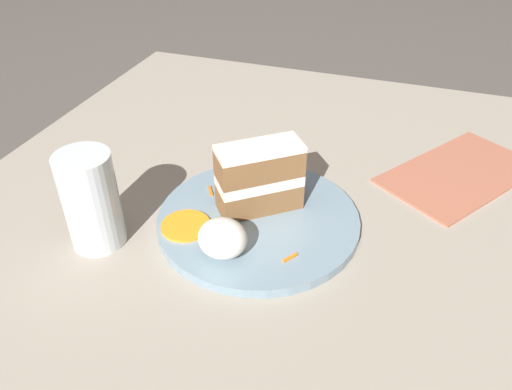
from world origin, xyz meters
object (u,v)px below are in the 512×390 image
Objects in this scene: plate at (256,219)px; cream_dollop at (223,238)px; menu_card at (460,173)px; orange_garnish at (186,226)px; cake_slice at (259,178)px; drinking_glass at (92,206)px.

cream_dollop is (-0.01, -0.09, 0.03)m from plate.
cream_dollop reaches higher than menu_card.
orange_garnish is 0.26× the size of menu_card.
drinking_glass reaches higher than cake_slice.
drinking_glass is at bearing -151.11° from plate.
cake_slice is 0.36m from menu_card.
orange_garnish is 0.50× the size of drinking_glass.
orange_garnish is at bearing 154.27° from cream_dollop.
orange_garnish reaches higher than menu_card.
menu_card is at bearing 39.74° from plate.
plate is 0.23m from drinking_glass.
cake_slice is at bearing 43.22° from orange_garnish.
menu_card is at bearing -91.62° from cake_slice.
cake_slice is at bearing 83.88° from cream_dollop.
cake_slice is at bearing 71.29° from menu_card.
orange_garnish is 0.47m from menu_card.
cake_slice is 0.12m from cream_dollop.
plate is 0.10m from cream_dollop.
cream_dollop is 0.93× the size of orange_garnish.
plate is at bearing 33.77° from orange_garnish.
orange_garnish is (-0.07, 0.03, -0.02)m from cream_dollop.
cream_dollop is at bearing -25.73° from orange_garnish.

